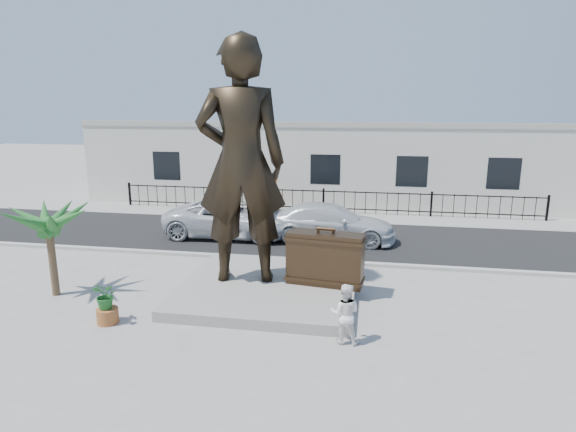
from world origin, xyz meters
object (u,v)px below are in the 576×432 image
object	(u,v)px
statue	(241,163)
car_white	(231,218)
tourist	(345,314)
suitcase	(325,259)

from	to	relation	value
statue	car_white	distance (m)	6.85
statue	tourist	xyz separation A→B (m)	(3.33, -3.05, -3.18)
suitcase	car_white	distance (m)	7.40
statue	suitcase	size ratio (longest dim) A/B	3.20
tourist	car_white	world-z (taller)	car_white
statue	tourist	world-z (taller)	statue
statue	tourist	bearing A→B (deg)	126.63
suitcase	statue	bearing A→B (deg)	-172.74
statue	car_white	xyz separation A→B (m)	(-2.10, 5.72, -3.13)
suitcase	car_white	xyz separation A→B (m)	(-4.65, 5.75, -0.31)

